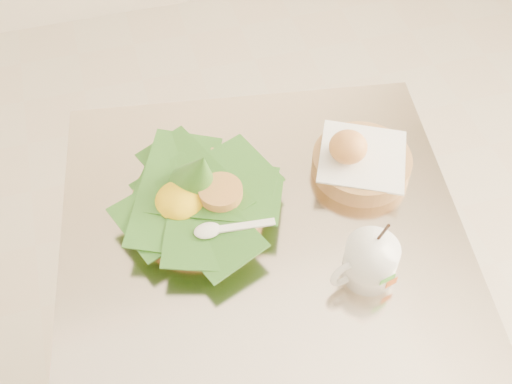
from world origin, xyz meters
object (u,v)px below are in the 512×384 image
object	(u,v)px
bread_basket	(359,160)
coffee_mug	(369,261)
cafe_table	(262,297)
rice_basket	(198,195)

from	to	relation	value
bread_basket	coffee_mug	size ratio (longest dim) A/B	1.38
cafe_table	coffee_mug	bearing A→B (deg)	-41.82
rice_basket	bread_basket	distance (m)	0.31
cafe_table	rice_basket	distance (m)	0.29
bread_basket	cafe_table	bearing A→B (deg)	-156.47
rice_basket	coffee_mug	distance (m)	0.32
rice_basket	coffee_mug	bearing A→B (deg)	-41.47
rice_basket	cafe_table	bearing A→B (deg)	-40.96
cafe_table	coffee_mug	distance (m)	0.32
cafe_table	rice_basket	size ratio (longest dim) A/B	2.77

